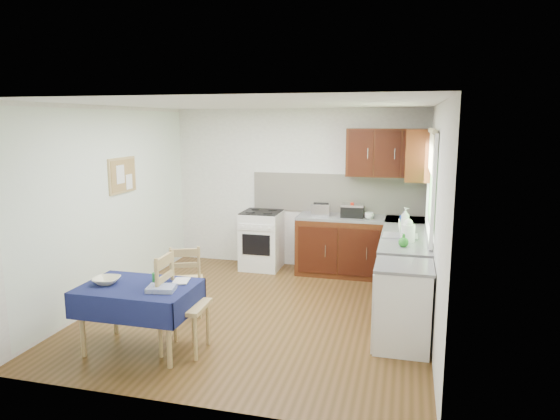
% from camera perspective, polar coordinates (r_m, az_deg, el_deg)
% --- Properties ---
extents(floor, '(4.20, 4.20, 0.00)m').
position_cam_1_polar(floor, '(6.25, -2.39, -11.56)').
color(floor, '#493113').
rests_on(floor, ground).
extents(ceiling, '(4.00, 4.20, 0.02)m').
position_cam_1_polar(ceiling, '(5.80, -2.57, 12.02)').
color(ceiling, silver).
rests_on(ceiling, wall_back).
extents(wall_back, '(4.00, 0.02, 2.50)m').
position_cam_1_polar(wall_back, '(7.91, 1.96, 2.45)').
color(wall_back, white).
rests_on(wall_back, ground).
extents(wall_front, '(4.00, 0.02, 2.50)m').
position_cam_1_polar(wall_front, '(3.99, -11.32, -5.48)').
color(wall_front, white).
rests_on(wall_front, ground).
extents(wall_left, '(0.02, 4.20, 2.50)m').
position_cam_1_polar(wall_left, '(6.75, -18.95, 0.57)').
color(wall_left, white).
rests_on(wall_left, ground).
extents(wall_right, '(0.02, 4.20, 2.50)m').
position_cam_1_polar(wall_right, '(5.66, 17.30, -1.11)').
color(wall_right, white).
rests_on(wall_right, ground).
extents(base_cabinets, '(1.90, 2.30, 0.86)m').
position_cam_1_polar(base_cabinets, '(7.07, 11.25, -5.47)').
color(base_cabinets, '#321A08').
rests_on(base_cabinets, ground).
extents(worktop_back, '(1.90, 0.60, 0.04)m').
position_cam_1_polar(worktop_back, '(7.51, 9.28, -0.95)').
color(worktop_back, slate).
rests_on(worktop_back, base_cabinets).
extents(worktop_right, '(0.60, 1.70, 0.04)m').
position_cam_1_polar(worktop_right, '(6.36, 14.16, -3.15)').
color(worktop_right, slate).
rests_on(worktop_right, base_cabinets).
extents(worktop_corner, '(0.60, 0.60, 0.04)m').
position_cam_1_polar(worktop_corner, '(7.49, 14.24, -1.17)').
color(worktop_corner, slate).
rests_on(worktop_corner, base_cabinets).
extents(splashback, '(2.70, 0.02, 0.60)m').
position_cam_1_polar(splashback, '(7.78, 6.61, 1.89)').
color(splashback, silver).
rests_on(splashback, wall_back).
extents(upper_cabinets, '(1.20, 0.85, 0.70)m').
position_cam_1_polar(upper_cabinets, '(7.37, 13.20, 6.31)').
color(upper_cabinets, '#321A08').
rests_on(upper_cabinets, wall_back).
extents(stove, '(0.60, 0.61, 0.92)m').
position_cam_1_polar(stove, '(7.89, -2.11, -3.42)').
color(stove, white).
rests_on(stove, ground).
extents(window, '(0.04, 1.48, 1.26)m').
position_cam_1_polar(window, '(6.29, 16.94, 3.70)').
color(window, '#265322').
rests_on(window, wall_right).
extents(fridge, '(0.58, 0.60, 0.89)m').
position_cam_1_polar(fridge, '(5.34, 13.83, -10.65)').
color(fridge, white).
rests_on(fridge, ground).
extents(corkboard, '(0.04, 0.62, 0.47)m').
position_cam_1_polar(corkboard, '(6.94, -17.55, 3.80)').
color(corkboard, tan).
rests_on(corkboard, wall_left).
extents(dining_table, '(1.13, 0.77, 0.68)m').
position_cam_1_polar(dining_table, '(5.29, -15.86, -9.36)').
color(dining_table, '#101441').
rests_on(dining_table, ground).
extents(chair_far, '(0.51, 0.51, 0.88)m').
position_cam_1_polar(chair_far, '(6.07, -10.69, -7.71)').
color(chair_far, tan).
rests_on(chair_far, ground).
extents(chair_near, '(0.47, 0.47, 1.01)m').
position_cam_1_polar(chair_near, '(5.19, -11.47, -10.08)').
color(chair_near, tan).
rests_on(chair_near, ground).
extents(toaster, '(0.27, 0.16, 0.21)m').
position_cam_1_polar(toaster, '(7.50, 4.72, 0.01)').
color(toaster, silver).
rests_on(toaster, worktop_back).
extents(sandwich_press, '(0.33, 0.29, 0.19)m').
position_cam_1_polar(sandwich_press, '(7.50, 8.31, -0.05)').
color(sandwich_press, black).
rests_on(sandwich_press, worktop_back).
extents(sauce_bottle, '(0.05, 0.05, 0.23)m').
position_cam_1_polar(sauce_bottle, '(7.41, 8.23, -0.03)').
color(sauce_bottle, red).
rests_on(sauce_bottle, worktop_back).
extents(yellow_packet, '(0.14, 0.10, 0.17)m').
position_cam_1_polar(yellow_packet, '(7.65, 7.63, 0.09)').
color(yellow_packet, yellow).
rests_on(yellow_packet, worktop_back).
extents(dish_rack, '(0.42, 0.32, 0.20)m').
position_cam_1_polar(dish_rack, '(6.33, 13.57, -2.79)').
color(dish_rack, gray).
rests_on(dish_rack, worktop_right).
extents(kettle, '(0.16, 0.16, 0.27)m').
position_cam_1_polar(kettle, '(6.08, 14.42, -2.39)').
color(kettle, white).
rests_on(kettle, worktop_right).
extents(cup, '(0.16, 0.16, 0.10)m').
position_cam_1_polar(cup, '(7.36, 10.16, -0.65)').
color(cup, silver).
rests_on(cup, worktop_back).
extents(soap_bottle_a, '(0.16, 0.16, 0.30)m').
position_cam_1_polar(soap_bottle_a, '(6.68, 14.11, -1.01)').
color(soap_bottle_a, white).
rests_on(soap_bottle_a, worktop_right).
extents(soap_bottle_b, '(0.12, 0.12, 0.18)m').
position_cam_1_polar(soap_bottle_b, '(7.07, 13.97, -0.89)').
color(soap_bottle_b, '#1C3EA7').
rests_on(soap_bottle_b, worktop_right).
extents(soap_bottle_c, '(0.16, 0.16, 0.15)m').
position_cam_1_polar(soap_bottle_c, '(5.83, 13.94, -3.38)').
color(soap_bottle_c, '#257C22').
rests_on(soap_bottle_c, worktop_right).
extents(plate_bowl, '(0.30, 0.30, 0.06)m').
position_cam_1_polar(plate_bowl, '(5.40, -19.20, -7.61)').
color(plate_bowl, beige).
rests_on(plate_bowl, dining_table).
extents(book, '(0.20, 0.24, 0.02)m').
position_cam_1_polar(book, '(5.27, -12.08, -7.96)').
color(book, white).
rests_on(book, dining_table).
extents(spice_jar, '(0.05, 0.05, 0.10)m').
position_cam_1_polar(spice_jar, '(5.30, -14.15, -7.48)').
color(spice_jar, '#258937').
rests_on(spice_jar, dining_table).
extents(tea_towel, '(0.30, 0.25, 0.05)m').
position_cam_1_polar(tea_towel, '(5.03, -13.41, -8.72)').
color(tea_towel, navy).
rests_on(tea_towel, dining_table).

